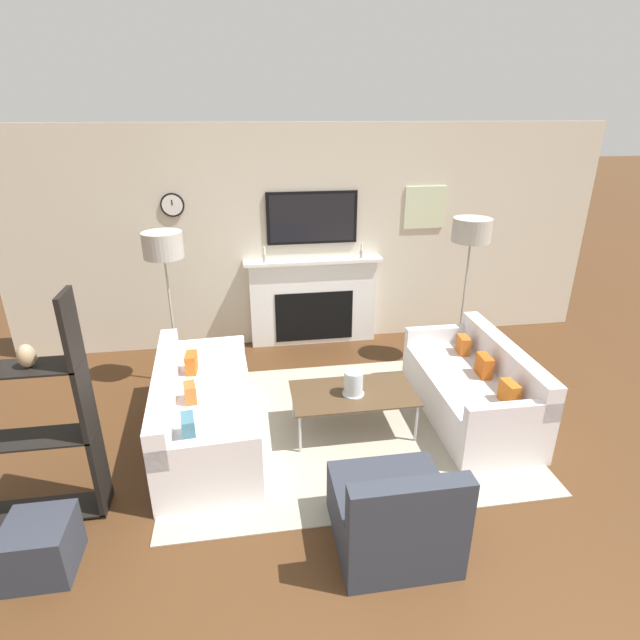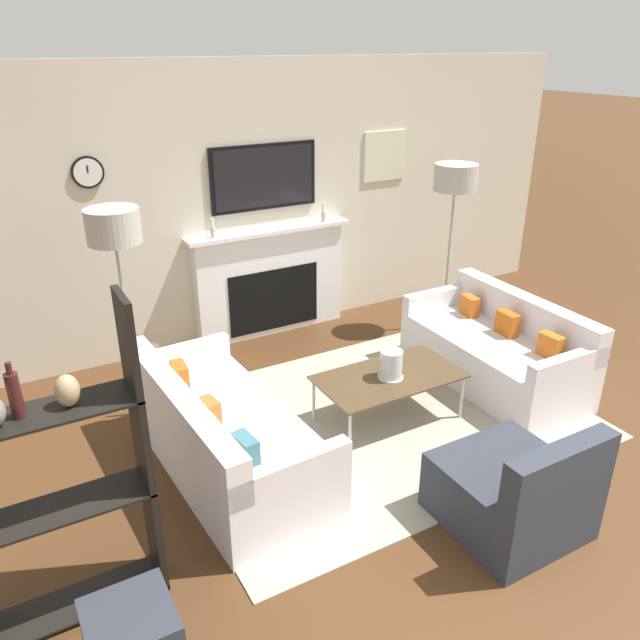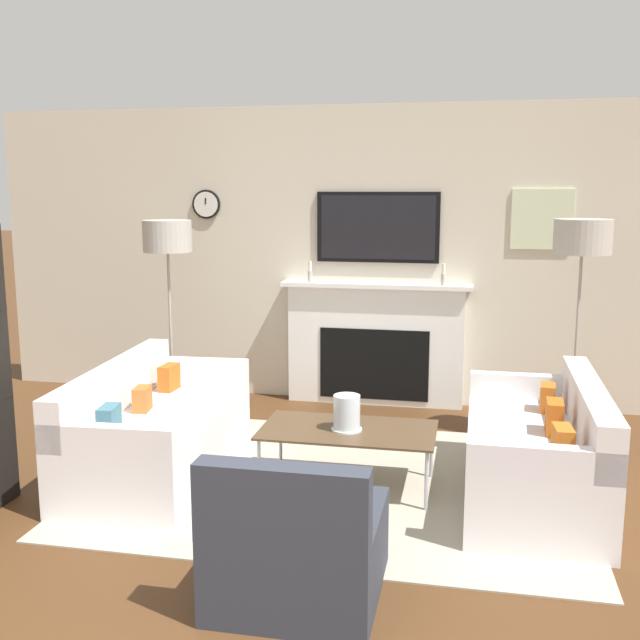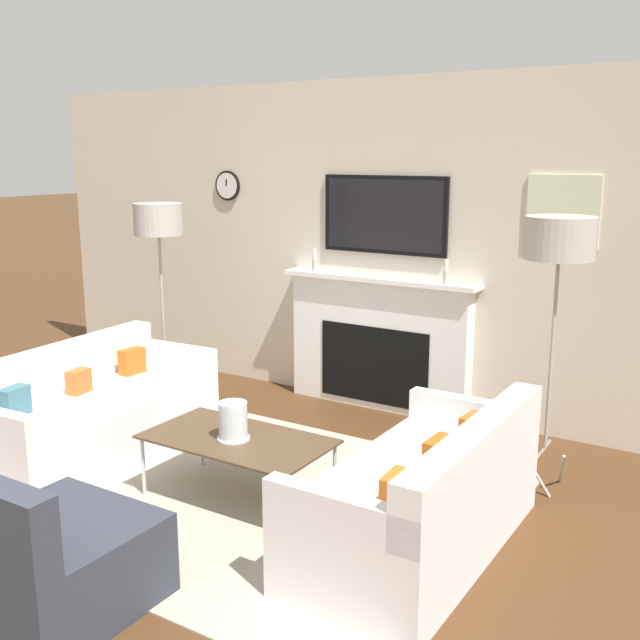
% 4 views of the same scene
% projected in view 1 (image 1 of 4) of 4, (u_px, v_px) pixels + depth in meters
% --- Properties ---
extents(fireplace_wall, '(7.37, 0.28, 2.70)m').
position_uv_depth(fireplace_wall, '(312.00, 249.00, 6.21)').
color(fireplace_wall, beige).
rests_on(fireplace_wall, ground_plane).
extents(area_rug, '(3.22, 2.43, 0.01)m').
position_uv_depth(area_rug, '(342.00, 426.00, 4.81)').
color(area_rug, '#A19985').
rests_on(area_rug, ground_plane).
extents(couch_left, '(0.94, 1.90, 0.75)m').
position_uv_depth(couch_left, '(202.00, 414.00, 4.52)').
color(couch_left, silver).
rests_on(couch_left, ground_plane).
extents(couch_right, '(0.83, 1.68, 0.76)m').
position_uv_depth(couch_right, '(473.00, 390.00, 4.89)').
color(couch_right, silver).
rests_on(couch_right, ground_plane).
extents(armchair, '(0.78, 0.80, 0.78)m').
position_uv_depth(armchair, '(394.00, 516.00, 3.41)').
color(armchair, '#2D313B').
rests_on(armchair, ground_plane).
extents(coffee_table, '(1.14, 0.63, 0.41)m').
position_uv_depth(coffee_table, '(353.00, 395.00, 4.63)').
color(coffee_table, '#4C3823').
rests_on(coffee_table, ground_plane).
extents(hurricane_candle, '(0.20, 0.20, 0.23)m').
position_uv_depth(hurricane_candle, '(353.00, 384.00, 4.55)').
color(hurricane_candle, silver).
rests_on(hurricane_candle, coffee_table).
extents(floor_lamp_left, '(0.40, 0.40, 1.71)m').
position_uv_depth(floor_lamp_left, '(163.00, 247.00, 5.01)').
color(floor_lamp_left, '#9E998E').
rests_on(floor_lamp_left, ground_plane).
extents(floor_lamp_right, '(0.42, 0.42, 1.75)m').
position_uv_depth(floor_lamp_right, '(472.00, 232.00, 5.46)').
color(floor_lamp_right, '#9E998E').
rests_on(floor_lamp_right, ground_plane).
extents(shelf_unit, '(0.94, 0.28, 1.75)m').
position_uv_depth(shelf_unit, '(18.00, 416.00, 3.45)').
color(shelf_unit, black).
rests_on(shelf_unit, ground_plane).
extents(ottoman, '(0.41, 0.41, 0.38)m').
position_uv_depth(ottoman, '(41.00, 547.00, 3.25)').
color(ottoman, '#2D313B').
rests_on(ottoman, ground_plane).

